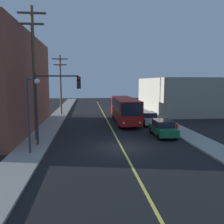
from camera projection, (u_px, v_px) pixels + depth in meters
ground_plane at (122, 147)px, 19.53m from camera, size 120.00×120.00×0.00m
sidewalk_left at (50, 126)px, 28.61m from camera, size 2.50×90.00×0.15m
sidewalk_right at (166, 124)px, 30.15m from camera, size 2.50×90.00×0.15m
lane_stripe_center at (106, 119)px, 34.32m from camera, size 0.16×60.00×0.01m
building_right_warehouse at (182, 95)px, 43.10m from camera, size 12.00×18.28×6.02m
city_bus at (124, 109)px, 31.59m from camera, size 2.81×12.20×3.20m
parked_car_green at (163, 128)px, 23.33m from camera, size 1.91×4.44×1.62m
parked_car_silver at (148, 118)px, 29.68m from camera, size 1.88×4.43×1.62m
utility_pole_near at (34, 69)px, 20.81m from camera, size 2.40×0.28×11.68m
utility_pole_mid at (61, 82)px, 37.55m from camera, size 2.40×0.28×9.39m
traffic_signal_left_corner at (55, 95)px, 19.48m from camera, size 3.75×0.48×6.00m
street_lamp_left at (31, 104)px, 17.08m from camera, size 0.98×0.40×5.50m
fire_hydrant at (177, 126)px, 25.51m from camera, size 0.44×0.26×0.84m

